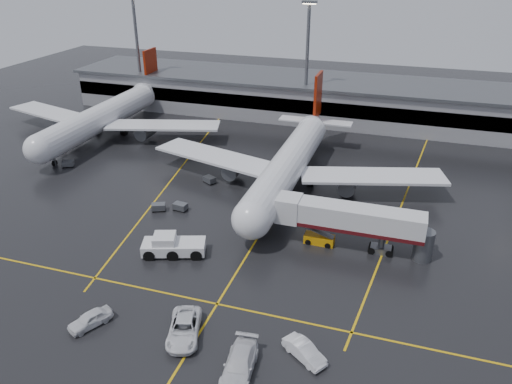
% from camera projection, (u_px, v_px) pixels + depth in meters
% --- Properties ---
extents(ground, '(220.00, 220.00, 0.00)m').
position_uv_depth(ground, '(273.00, 213.00, 73.43)').
color(ground, black).
rests_on(ground, ground).
extents(apron_line_centre, '(0.25, 90.00, 0.02)m').
position_uv_depth(apron_line_centre, '(273.00, 213.00, 73.43)').
color(apron_line_centre, gold).
rests_on(apron_line_centre, ground).
extents(apron_line_stop, '(60.00, 0.25, 0.02)m').
position_uv_depth(apron_line_stop, '(217.00, 304.00, 54.63)').
color(apron_line_stop, gold).
rests_on(apron_line_stop, ground).
extents(apron_line_left, '(9.99, 69.35, 0.02)m').
position_uv_depth(apron_line_left, '(179.00, 170.00, 87.49)').
color(apron_line_left, gold).
rests_on(apron_line_left, ground).
extents(apron_line_right, '(7.57, 69.64, 0.02)m').
position_uv_depth(apron_line_right, '(403.00, 200.00, 77.00)').
color(apron_line_right, gold).
rests_on(apron_line_right, ground).
extents(terminal, '(122.00, 19.00, 8.60)m').
position_uv_depth(terminal, '(333.00, 99.00, 112.47)').
color(terminal, gray).
rests_on(terminal, ground).
extents(light_mast_left, '(3.00, 1.20, 25.45)m').
position_uv_depth(light_mast_left, '(137.00, 46.00, 115.35)').
color(light_mast_left, '#595B60').
rests_on(light_mast_left, ground).
extents(light_mast_mid, '(3.00, 1.20, 25.45)m').
position_uv_depth(light_mast_mid, '(307.00, 57.00, 104.31)').
color(light_mast_mid, '#595B60').
rests_on(light_mast_mid, ground).
extents(main_airliner, '(48.80, 45.60, 14.10)m').
position_uv_depth(main_airliner, '(290.00, 162.00, 79.86)').
color(main_airliner, silver).
rests_on(main_airliner, ground).
extents(second_airliner, '(48.80, 45.60, 14.10)m').
position_uv_depth(second_airliner, '(105.00, 116.00, 101.70)').
color(second_airliner, silver).
rests_on(second_airliner, ground).
extents(jet_bridge, '(19.90, 3.40, 6.05)m').
position_uv_depth(jet_bridge, '(351.00, 221.00, 63.30)').
color(jet_bridge, silver).
rests_on(jet_bridge, ground).
extents(pushback_tractor, '(8.46, 5.53, 2.81)m').
position_uv_depth(pushback_tractor, '(172.00, 246.00, 63.14)').
color(pushback_tractor, silver).
rests_on(pushback_tractor, ground).
extents(belt_loader, '(3.94, 1.92, 2.47)m').
position_uv_depth(belt_loader, '(319.00, 239.00, 65.60)').
color(belt_loader, orange).
rests_on(belt_loader, ground).
extents(service_van_a, '(4.83, 7.15, 1.82)m').
position_uv_depth(service_van_a, '(184.00, 329.00, 49.79)').
color(service_van_a, white).
rests_on(service_van_a, ground).
extents(service_van_b, '(3.31, 6.78, 1.90)m').
position_uv_depth(service_van_b, '(240.00, 364.00, 45.50)').
color(service_van_b, silver).
rests_on(service_van_b, ground).
extents(service_van_c, '(4.87, 4.04, 1.57)m').
position_uv_depth(service_van_c, '(304.00, 351.00, 47.21)').
color(service_van_c, white).
rests_on(service_van_c, ground).
extents(service_van_d, '(3.77, 4.93, 1.57)m').
position_uv_depth(service_van_d, '(90.00, 319.00, 51.25)').
color(service_van_d, silver).
rests_on(service_van_d, ground).
extents(baggage_cart_a, '(2.15, 1.55, 1.12)m').
position_uv_depth(baggage_cart_a, '(180.00, 206.00, 73.84)').
color(baggage_cart_a, '#595B60').
rests_on(baggage_cart_a, ground).
extents(baggage_cart_b, '(2.36, 2.01, 1.12)m').
position_uv_depth(baggage_cart_b, '(159.00, 207.00, 73.73)').
color(baggage_cart_b, '#595B60').
rests_on(baggage_cart_b, ground).
extents(baggage_cart_c, '(2.38, 2.12, 1.12)m').
position_uv_depth(baggage_cart_c, '(210.00, 179.00, 82.38)').
color(baggage_cart_c, '#595B60').
rests_on(baggage_cart_c, ground).
extents(baggage_cart_d, '(2.13, 1.50, 1.12)m').
position_uv_depth(baggage_cart_d, '(59.00, 148.00, 95.44)').
color(baggage_cart_d, '#595B60').
rests_on(baggage_cart_d, ground).
extents(baggage_cart_e, '(2.38, 2.12, 1.12)m').
position_uv_depth(baggage_cart_e, '(68.00, 163.00, 88.49)').
color(baggage_cart_e, '#595B60').
rests_on(baggage_cart_e, ground).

